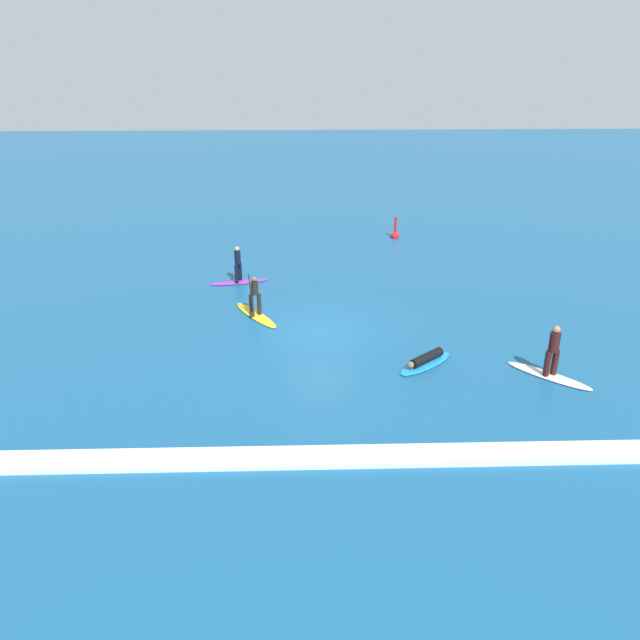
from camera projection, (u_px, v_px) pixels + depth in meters
ground_plane at (320, 331)px, 25.79m from camera, size 120.00×120.00×0.00m
surfer_on_yellow_board at (255, 307)px, 27.04m from camera, size 2.24×3.03×2.00m
surfer_on_purple_board at (238, 273)px, 30.65m from camera, size 2.85×1.16×1.81m
surfer_on_white_board at (551, 362)px, 22.13m from camera, size 2.64×2.54×1.94m
surfer_on_blue_board at (425, 361)px, 23.11m from camera, size 2.46×2.26×0.44m
marker_buoy at (395, 234)px, 37.60m from camera, size 0.49×0.49×1.38m
wave_crest at (329, 457)px, 17.95m from camera, size 18.64×0.90×0.18m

